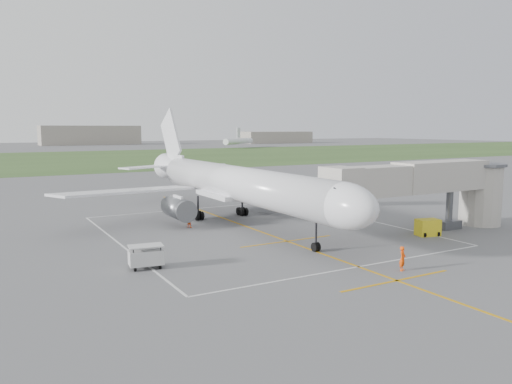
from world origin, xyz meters
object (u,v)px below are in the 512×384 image
baggage_cart (146,257)px  ramp_worker_wing (189,220)px  ramp_worker_nose (403,259)px  airliner (235,184)px  gpu_unit (428,228)px  jet_bridge (435,185)px

baggage_cart → ramp_worker_wing: size_ratio=1.77×
ramp_worker_nose → airliner: bearing=67.6°
airliner → gpu_unit: (13.46, -15.50, -3.58)m
ramp_worker_nose → ramp_worker_wing: size_ratio=1.19×
airliner → baggage_cart: airliner is taller
jet_bridge → ramp_worker_wing: (-21.26, 14.19, -3.97)m
jet_bridge → gpu_unit: bearing=-151.0°
gpu_unit → ramp_worker_nose: (-11.30, -7.64, 0.11)m
gpu_unit → ramp_worker_wing: (-19.00, 15.44, -0.04)m
gpu_unit → ramp_worker_nose: ramp_worker_nose is taller
jet_bridge → ramp_worker_nose: 16.66m
airliner → jet_bridge: airliner is taller
airliner → ramp_worker_wing: size_ratio=30.23×
gpu_unit → airliner: bearing=145.1°
airliner → ramp_worker_wing: (-5.54, -0.06, -3.62)m
baggage_cart → ramp_worker_nose: (16.44, -10.06, 0.01)m
airliner → baggage_cart: bearing=-137.5°
jet_bridge → baggage_cart: (-30.00, 1.17, -3.84)m
airliner → gpu_unit: bearing=-49.0°
airliner → jet_bridge: (15.72, -14.25, 0.35)m
jet_bridge → ramp_worker_nose: bearing=-146.8°
jet_bridge → ramp_worker_nose: size_ratio=12.71×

